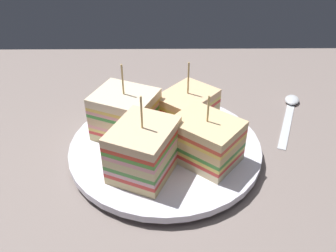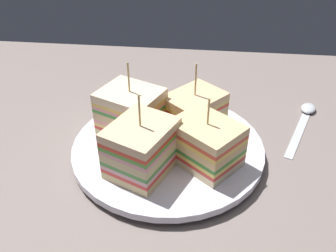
# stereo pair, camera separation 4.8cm
# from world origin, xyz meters

# --- Properties ---
(ground_plane) EXTENTS (1.22, 0.74, 0.02)m
(ground_plane) POSITION_xyz_m (0.00, 0.00, -0.01)
(ground_plane) COLOR slate
(plate) EXTENTS (0.26, 0.26, 0.02)m
(plate) POSITION_xyz_m (0.00, 0.00, 0.01)
(plate) COLOR white
(plate) RESTS_ON ground_plane
(sandwich_wedge_0) EXTENTS (0.10, 0.10, 0.10)m
(sandwich_wedge_0) POSITION_xyz_m (0.03, 0.05, 0.04)
(sandwich_wedge_0) COLOR #CFC58A
(sandwich_wedge_0) RESTS_ON plate
(sandwich_wedge_1) EXTENTS (0.10, 0.09, 0.11)m
(sandwich_wedge_1) POSITION_xyz_m (-0.05, 0.02, 0.05)
(sandwich_wedge_1) COLOR beige
(sandwich_wedge_1) RESTS_ON plate
(sandwich_wedge_2) EXTENTS (0.09, 0.10, 0.11)m
(sandwich_wedge_2) POSITION_xyz_m (-0.03, -0.05, 0.05)
(sandwich_wedge_2) COLOR #E0C284
(sandwich_wedge_2) RESTS_ON plate
(sandwich_wedge_3) EXTENTS (0.10, 0.10, 0.09)m
(sandwich_wedge_3) POSITION_xyz_m (0.05, -0.03, 0.05)
(sandwich_wedge_3) COLOR beige
(sandwich_wedge_3) RESTS_ON plate
(chip_pile) EXTENTS (0.06, 0.05, 0.02)m
(chip_pile) POSITION_xyz_m (-0.01, -0.00, 0.03)
(chip_pile) COLOR #EEC274
(chip_pile) RESTS_ON plate
(salad_garnish) EXTENTS (0.06, 0.07, 0.02)m
(salad_garnish) POSITION_xyz_m (-0.03, 0.08, 0.02)
(salad_garnish) COLOR #62AF4B
(salad_garnish) RESTS_ON plate
(spoon) EXTENTS (0.07, 0.15, 0.01)m
(spoon) POSITION_xyz_m (0.21, 0.11, 0.00)
(spoon) COLOR silver
(spoon) RESTS_ON ground_plane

